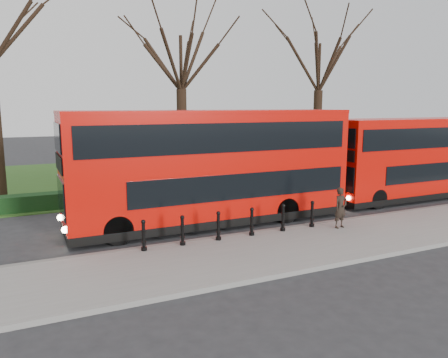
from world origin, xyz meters
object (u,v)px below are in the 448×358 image
bollard_row (235,224)px  bus_lead (212,168)px  pedestrian (341,208)px  bus_rear (418,158)px

bollard_row → bus_lead: bearing=85.2°
pedestrian → bus_rear: bearing=14.9°
bollard_row → bus_rear: bearing=12.6°
bollard_row → bus_rear: size_ratio=0.65×
bollard_row → bus_lead: bus_lead is taller
bus_lead → bus_rear: bearing=0.5°
bus_lead → pedestrian: (4.08, -3.18, -1.42)m
bus_rear → bus_lead: bearing=-179.5°
bus_lead → bus_rear: (11.96, 0.11, -0.24)m
pedestrian → bus_lead: bearing=134.3°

